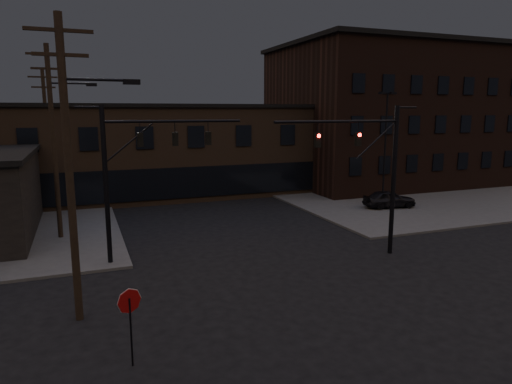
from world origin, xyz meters
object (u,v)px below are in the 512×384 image
at_px(traffic_signal_far, 132,166).
at_px(parked_car_lot_b, 392,184).
at_px(traffic_signal_near, 376,165).
at_px(stop_sign, 130,309).
at_px(parked_car_lot_a, 389,199).
at_px(car_crossing, 223,186).

xyz_separation_m(traffic_signal_far, parked_car_lot_b, (25.44, 12.21, -4.17)).
height_order(traffic_signal_near, traffic_signal_far, same).
relative_size(stop_sign, parked_car_lot_b, 0.52).
relative_size(traffic_signal_near, traffic_signal_far, 1.00).
bearing_deg(stop_sign, parked_car_lot_a, 36.36).
xyz_separation_m(traffic_signal_far, stop_sign, (-1.28, -9.99, -3.17)).
relative_size(traffic_signal_near, parked_car_lot_b, 1.68).
bearing_deg(traffic_signal_near, parked_car_lot_a, 48.84).
relative_size(traffic_signal_far, parked_car_lot_a, 1.96).
distance_m(traffic_signal_far, parked_car_lot_a, 21.52).
relative_size(parked_car_lot_b, car_crossing, 1.02).
xyz_separation_m(parked_car_lot_a, car_crossing, (-10.38, 10.97, -0.07)).
height_order(traffic_signal_far, stop_sign, traffic_signal_far).
distance_m(traffic_signal_far, stop_sign, 10.55).
bearing_deg(stop_sign, parked_car_lot_b, 39.71).
distance_m(traffic_signal_near, parked_car_lot_a, 13.12).
relative_size(traffic_signal_near, stop_sign, 3.23).
bearing_deg(traffic_signal_far, car_crossing, 59.57).
bearing_deg(parked_car_lot_a, parked_car_lot_b, -30.33).
bearing_deg(traffic_signal_far, parked_car_lot_a, 16.19).
height_order(traffic_signal_near, car_crossing, traffic_signal_near).
relative_size(traffic_signal_far, stop_sign, 3.23).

